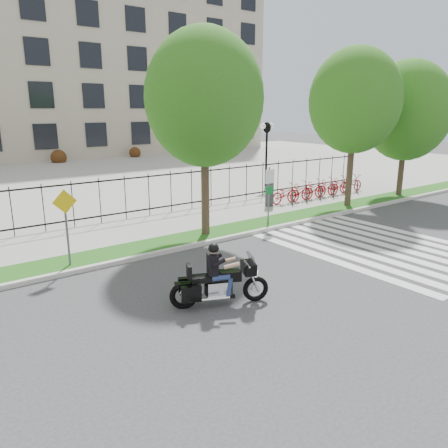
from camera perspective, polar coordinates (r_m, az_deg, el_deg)
ground at (r=14.04m, az=8.15°, el=-6.51°), size 120.00×120.00×0.00m
curb at (r=16.97m, az=-1.65°, el=-2.30°), size 60.00×0.20×0.15m
grass_verge at (r=17.64m, az=-3.25°, el=-1.64°), size 60.00×1.50×0.15m
sidewalk at (r=19.70m, az=-7.30°, el=0.02°), size 60.00×3.50×0.15m
plaza at (r=35.76m, az=-21.52°, el=5.73°), size 80.00×34.00×0.10m
crosswalk_stripes at (r=17.62m, az=19.35°, el=-2.74°), size 5.70×8.00×0.01m
iron_fence at (r=20.97m, az=-9.78°, el=3.84°), size 30.00×0.06×2.00m
lamp_post_right at (r=28.73m, az=5.61°, el=11.04°), size 1.06×0.70×4.25m
street_tree_1 at (r=17.10m, az=-2.60°, el=16.08°), size 4.51×4.51×7.91m
street_tree_2 at (r=23.48m, az=16.73°, el=15.17°), size 4.56×4.56×7.94m
street_tree_3 at (r=27.46m, az=22.81°, el=13.49°), size 4.89×4.89×7.63m
bike_share_station at (r=25.55m, az=12.39°, el=4.58°), size 7.87×0.89×1.50m
sign_pole_regulatory at (r=19.05m, az=5.94°, el=4.68°), size 0.50×0.09×2.50m
sign_pole_warning at (r=14.70m, az=-19.95°, el=0.83°), size 0.78×0.09×2.49m
motorcycle_rider at (r=11.60m, az=-0.60°, el=-7.36°), size 2.52×1.43×2.08m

